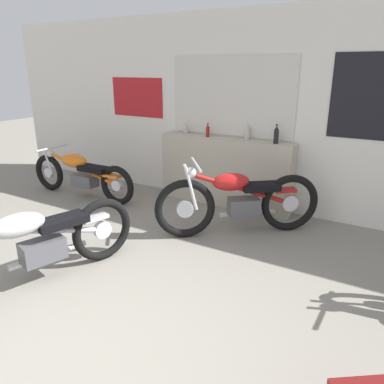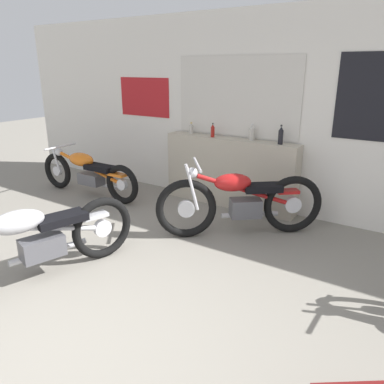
{
  "view_description": "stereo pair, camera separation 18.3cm",
  "coord_description": "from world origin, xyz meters",
  "px_view_note": "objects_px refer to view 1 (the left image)",
  "views": [
    {
      "loc": [
        1.89,
        -1.35,
        2.04
      ],
      "look_at": [
        -0.13,
        2.07,
        0.7
      ],
      "focal_mm": 35.0,
      "sensor_mm": 36.0,
      "label": 1
    },
    {
      "loc": [
        2.04,
        -1.25,
        2.04
      ],
      "look_at": [
        -0.13,
        2.07,
        0.7
      ],
      "focal_mm": 35.0,
      "sensor_mm": 36.0,
      "label": 2
    }
  ],
  "objects_px": {
    "bottle_leftmost": "(186,129)",
    "motorcycle_orange": "(81,174)",
    "bottle_left_center": "(208,131)",
    "motorcycle_red": "(239,201)",
    "bottle_center": "(247,133)",
    "motorcycle_silver": "(34,244)",
    "bottle_right_center": "(276,135)"
  },
  "relations": [
    {
      "from": "bottle_left_center",
      "to": "motorcycle_red",
      "type": "relative_size",
      "value": 0.12
    },
    {
      "from": "bottle_left_center",
      "to": "motorcycle_orange",
      "type": "xyz_separation_m",
      "value": [
        -1.86,
        -0.84,
        -0.74
      ]
    },
    {
      "from": "bottle_right_center",
      "to": "motorcycle_orange",
      "type": "height_order",
      "value": "bottle_right_center"
    },
    {
      "from": "bottle_center",
      "to": "motorcycle_silver",
      "type": "relative_size",
      "value": 0.11
    },
    {
      "from": "bottle_leftmost",
      "to": "bottle_left_center",
      "type": "distance_m",
      "value": 0.43
    },
    {
      "from": "bottle_center",
      "to": "bottle_leftmost",
      "type": "bearing_deg",
      "value": -178.57
    },
    {
      "from": "bottle_center",
      "to": "motorcycle_red",
      "type": "bearing_deg",
      "value": -71.45
    },
    {
      "from": "bottle_left_center",
      "to": "motorcycle_silver",
      "type": "bearing_deg",
      "value": -95.93
    },
    {
      "from": "bottle_left_center",
      "to": "motorcycle_orange",
      "type": "relative_size",
      "value": 0.1
    },
    {
      "from": "bottle_leftmost",
      "to": "bottle_center",
      "type": "xyz_separation_m",
      "value": [
        1.02,
        0.03,
        0.03
      ]
    },
    {
      "from": "motorcycle_silver",
      "to": "motorcycle_orange",
      "type": "xyz_separation_m",
      "value": [
        -1.56,
        2.07,
        -0.04
      ]
    },
    {
      "from": "motorcycle_red",
      "to": "motorcycle_orange",
      "type": "distance_m",
      "value": 2.77
    },
    {
      "from": "motorcycle_red",
      "to": "motorcycle_silver",
      "type": "xyz_separation_m",
      "value": [
        -1.21,
        -2.06,
        -0.02
      ]
    },
    {
      "from": "motorcycle_red",
      "to": "motorcycle_silver",
      "type": "relative_size",
      "value": 0.8
    },
    {
      "from": "bottle_left_center",
      "to": "motorcycle_red",
      "type": "height_order",
      "value": "bottle_left_center"
    },
    {
      "from": "bottle_center",
      "to": "bottle_right_center",
      "type": "distance_m",
      "value": 0.45
    },
    {
      "from": "motorcycle_silver",
      "to": "bottle_center",
      "type": "bearing_deg",
      "value": 73.36
    },
    {
      "from": "bottle_left_center",
      "to": "bottle_center",
      "type": "height_order",
      "value": "bottle_center"
    },
    {
      "from": "bottle_right_center",
      "to": "motorcycle_red",
      "type": "height_order",
      "value": "bottle_right_center"
    },
    {
      "from": "bottle_left_center",
      "to": "motorcycle_orange",
      "type": "bearing_deg",
      "value": -155.73
    },
    {
      "from": "bottle_right_center",
      "to": "bottle_center",
      "type": "bearing_deg",
      "value": 172.64
    },
    {
      "from": "bottle_right_center",
      "to": "bottle_leftmost",
      "type": "bearing_deg",
      "value": 178.72
    },
    {
      "from": "bottle_left_center",
      "to": "motorcycle_silver",
      "type": "distance_m",
      "value": 3.01
    },
    {
      "from": "bottle_leftmost",
      "to": "bottle_left_center",
      "type": "bearing_deg",
      "value": -8.42
    },
    {
      "from": "motorcycle_silver",
      "to": "bottle_leftmost",
      "type": "bearing_deg",
      "value": 92.34
    },
    {
      "from": "motorcycle_red",
      "to": "motorcycle_orange",
      "type": "relative_size",
      "value": 0.8
    },
    {
      "from": "bottle_right_center",
      "to": "motorcycle_red",
      "type": "bearing_deg",
      "value": -98.8
    },
    {
      "from": "bottle_leftmost",
      "to": "motorcycle_red",
      "type": "bearing_deg",
      "value": -34.34
    },
    {
      "from": "bottle_leftmost",
      "to": "motorcycle_orange",
      "type": "bearing_deg",
      "value": -147.88
    },
    {
      "from": "motorcycle_silver",
      "to": "motorcycle_red",
      "type": "bearing_deg",
      "value": 59.61
    },
    {
      "from": "bottle_left_center",
      "to": "motorcycle_orange",
      "type": "height_order",
      "value": "bottle_left_center"
    },
    {
      "from": "motorcycle_red",
      "to": "motorcycle_silver",
      "type": "distance_m",
      "value": 2.39
    }
  ]
}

